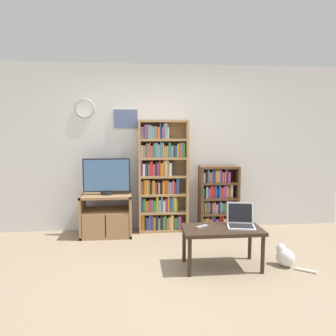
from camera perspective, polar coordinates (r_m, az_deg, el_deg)
name	(u,v)px	position (r m, az deg, el deg)	size (l,w,h in m)	color
ground_plane	(176,280)	(3.65, 1.32, -18.99)	(18.00, 18.00, 0.00)	gray
wall_back	(161,148)	(5.22, -1.23, 3.55)	(5.92, 0.09, 2.60)	silver
tv_stand	(107,215)	(5.06, -10.62, -8.00)	(0.75, 0.51, 0.63)	#9E754C
television	(107,176)	(4.96, -10.63, -1.43)	(0.69, 0.18, 0.54)	black
bookshelf_tall	(161,178)	(5.11, -1.19, -1.78)	(0.77, 0.26, 1.74)	tan
bookshelf_short	(217,198)	(5.29, 8.53, -5.24)	(0.61, 0.29, 1.02)	brown
coffee_table	(222,233)	(3.87, 9.38, -11.04)	(0.90, 0.50, 0.47)	#332319
laptop	(241,221)	(3.93, 12.54, -8.98)	(0.36, 0.35, 0.27)	silver
remote_near_laptop	(202,227)	(3.84, 5.94, -10.11)	(0.16, 0.12, 0.02)	#99999E
cat	(285,256)	(4.18, 19.66, -14.28)	(0.39, 0.39, 0.26)	white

